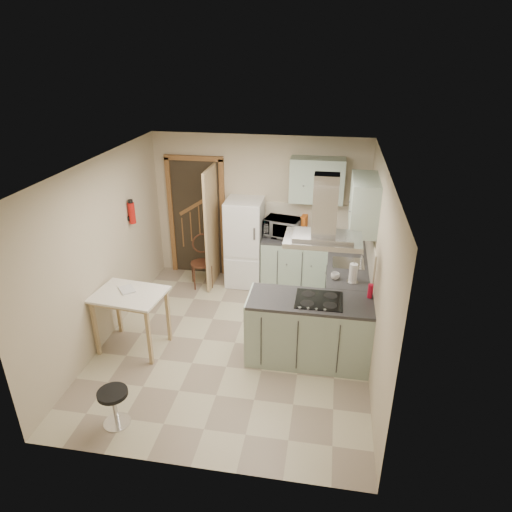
% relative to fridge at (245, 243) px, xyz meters
% --- Properties ---
extents(floor, '(4.20, 4.20, 0.00)m').
position_rel_fridge_xyz_m(floor, '(0.20, -1.80, -0.75)').
color(floor, '#B8B08F').
rests_on(floor, ground).
extents(ceiling, '(4.20, 4.20, 0.00)m').
position_rel_fridge_xyz_m(ceiling, '(0.20, -1.80, 1.75)').
color(ceiling, silver).
rests_on(ceiling, back_wall).
extents(back_wall, '(3.60, 0.00, 3.60)m').
position_rel_fridge_xyz_m(back_wall, '(0.20, 0.30, 0.50)').
color(back_wall, '#BCAE92').
rests_on(back_wall, floor).
extents(left_wall, '(0.00, 4.20, 4.20)m').
position_rel_fridge_xyz_m(left_wall, '(-1.60, -1.80, 0.50)').
color(left_wall, '#BCAE92').
rests_on(left_wall, floor).
extents(right_wall, '(0.00, 4.20, 4.20)m').
position_rel_fridge_xyz_m(right_wall, '(2.00, -1.80, 0.50)').
color(right_wall, '#BCAE92').
rests_on(right_wall, floor).
extents(doorway, '(1.10, 0.12, 2.10)m').
position_rel_fridge_xyz_m(doorway, '(-0.90, 0.27, 0.30)').
color(doorway, brown).
rests_on(doorway, floor).
extents(fridge, '(0.60, 0.60, 1.50)m').
position_rel_fridge_xyz_m(fridge, '(0.00, 0.00, 0.00)').
color(fridge, white).
rests_on(fridge, floor).
extents(counter_back, '(1.08, 0.60, 0.90)m').
position_rel_fridge_xyz_m(counter_back, '(0.86, 0.00, -0.30)').
color(counter_back, '#9EB2A0').
rests_on(counter_back, floor).
extents(counter_right, '(0.60, 1.95, 0.90)m').
position_rel_fridge_xyz_m(counter_right, '(1.70, -0.68, -0.30)').
color(counter_right, '#9EB2A0').
rests_on(counter_right, floor).
extents(splashback, '(1.68, 0.02, 0.50)m').
position_rel_fridge_xyz_m(splashback, '(1.16, 0.29, 0.40)').
color(splashback, beige).
rests_on(splashback, counter_back).
extents(wall_cabinet_back, '(0.85, 0.35, 0.70)m').
position_rel_fridge_xyz_m(wall_cabinet_back, '(1.15, 0.12, 1.10)').
color(wall_cabinet_back, '#9EB2A0').
rests_on(wall_cabinet_back, back_wall).
extents(wall_cabinet_right, '(0.35, 0.90, 0.70)m').
position_rel_fridge_xyz_m(wall_cabinet_right, '(1.82, -0.95, 1.10)').
color(wall_cabinet_right, '#9EB2A0').
rests_on(wall_cabinet_right, right_wall).
extents(peninsula, '(1.55, 0.65, 0.90)m').
position_rel_fridge_xyz_m(peninsula, '(1.22, -1.98, -0.30)').
color(peninsula, '#9EB2A0').
rests_on(peninsula, floor).
extents(hob, '(0.58, 0.50, 0.01)m').
position_rel_fridge_xyz_m(hob, '(1.32, -1.98, 0.16)').
color(hob, black).
rests_on(hob, peninsula).
extents(extractor_hood, '(0.90, 0.55, 0.10)m').
position_rel_fridge_xyz_m(extractor_hood, '(1.32, -1.98, 0.97)').
color(extractor_hood, silver).
rests_on(extractor_hood, ceiling).
extents(sink, '(0.45, 0.40, 0.01)m').
position_rel_fridge_xyz_m(sink, '(1.70, -0.85, 0.16)').
color(sink, silver).
rests_on(sink, counter_right).
extents(fire_extinguisher, '(0.10, 0.10, 0.32)m').
position_rel_fridge_xyz_m(fire_extinguisher, '(-1.54, -0.90, 0.75)').
color(fire_extinguisher, '#B2140F').
rests_on(fire_extinguisher, left_wall).
extents(drop_leaf_table, '(0.96, 0.76, 0.84)m').
position_rel_fridge_xyz_m(drop_leaf_table, '(-1.13, -2.12, -0.33)').
color(drop_leaf_table, '#CCBE7E').
rests_on(drop_leaf_table, floor).
extents(bentwood_chair, '(0.48, 0.48, 0.82)m').
position_rel_fridge_xyz_m(bentwood_chair, '(-0.71, -0.23, -0.34)').
color(bentwood_chair, '#51201B').
rests_on(bentwood_chair, floor).
extents(stool, '(0.43, 0.43, 0.44)m').
position_rel_fridge_xyz_m(stool, '(-0.77, -3.47, -0.53)').
color(stool, black).
rests_on(stool, floor).
extents(microwave, '(0.63, 0.49, 0.31)m').
position_rel_fridge_xyz_m(microwave, '(0.63, 0.03, 0.31)').
color(microwave, black).
rests_on(microwave, counter_back).
extents(kettle, '(0.17, 0.17, 0.22)m').
position_rel_fridge_xyz_m(kettle, '(1.35, 0.12, 0.26)').
color(kettle, silver).
rests_on(kettle, counter_back).
extents(cereal_box, '(0.12, 0.23, 0.32)m').
position_rel_fridge_xyz_m(cereal_box, '(0.97, 0.19, 0.31)').
color(cereal_box, orange).
rests_on(cereal_box, counter_back).
extents(soap_bottle, '(0.11, 0.11, 0.19)m').
position_rel_fridge_xyz_m(soap_bottle, '(1.75, -0.41, 0.25)').
color(soap_bottle, silver).
rests_on(soap_bottle, counter_right).
extents(paper_towel, '(0.14, 0.14, 0.28)m').
position_rel_fridge_xyz_m(paper_towel, '(1.74, -1.42, 0.29)').
color(paper_towel, silver).
rests_on(paper_towel, counter_right).
extents(cup, '(0.15, 0.15, 0.09)m').
position_rel_fridge_xyz_m(cup, '(1.51, -1.37, 0.20)').
color(cup, white).
rests_on(cup, counter_right).
extents(red_bottle, '(0.07, 0.07, 0.18)m').
position_rel_fridge_xyz_m(red_bottle, '(1.95, -1.80, 0.24)').
color(red_bottle, red).
rests_on(red_bottle, peninsula).
extents(book, '(0.29, 0.30, 0.11)m').
position_rel_fridge_xyz_m(book, '(-1.26, -2.09, 0.15)').
color(book, '#AA4C38').
rests_on(book, drop_leaf_table).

